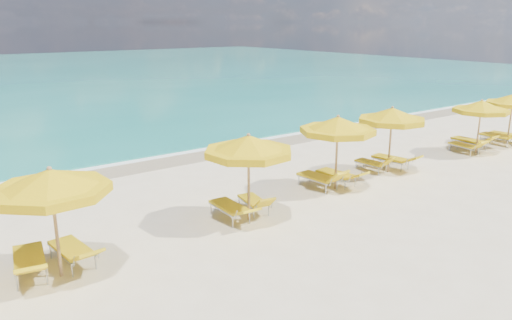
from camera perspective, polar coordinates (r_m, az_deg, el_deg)
ground_plane at (r=15.83m, az=3.26°, el=-5.35°), size 120.00×120.00×0.00m
wet_sand_band at (r=21.75m, az=-9.32°, el=0.28°), size 120.00×2.60×0.01m
foam_line at (r=22.44m, az=-10.27°, el=0.71°), size 120.00×1.20×0.03m
whitecap_far at (r=39.83m, az=-10.22°, el=7.11°), size 18.00×0.30×0.05m
umbrella_2 at (r=11.75m, az=-22.40°, el=-2.47°), size 3.32×3.32×2.63m
umbrella_3 at (r=14.11m, az=-0.86°, el=1.57°), size 3.22×3.22×2.62m
umbrella_4 at (r=17.12m, az=9.33°, el=3.86°), size 2.82×2.82×2.62m
umbrella_5 at (r=19.58m, az=15.28°, el=4.87°), size 3.10×3.10×2.59m
umbrella_6 at (r=23.90m, az=24.35°, el=5.51°), size 2.66×2.66×2.41m
lounger_2_left at (r=12.74m, az=-24.41°, el=-10.98°), size 1.02×2.16×0.81m
lounger_2_right at (r=12.91m, az=-20.16°, el=-10.22°), size 0.83×2.01×0.77m
lounger_3_left at (r=14.76m, az=-2.92°, el=-5.98°), size 0.70×1.99×0.71m
lounger_3_right at (r=15.35m, az=-0.21°, el=-5.19°), size 0.85×1.72×0.75m
lounger_4_left at (r=17.58m, az=7.18°, el=-2.48°), size 0.77×1.96×0.89m
lounger_4_right at (r=18.07m, az=9.27°, el=-2.10°), size 0.80×2.01×0.72m
lounger_5_left at (r=19.98m, az=13.09°, el=-0.69°), size 0.65×1.63×0.76m
lounger_5_right at (r=20.60m, az=15.26°, el=-0.27°), size 0.93×2.02×0.71m
lounger_6_left at (r=24.00m, az=22.73°, el=1.22°), size 0.78×1.77×0.77m
lounger_6_right at (r=24.83m, az=23.26°, el=1.69°), size 0.73×2.03×0.86m
lounger_7_left at (r=26.35m, az=25.93°, el=2.12°), size 0.72×2.01×0.89m
lounger_7_right at (r=27.32m, az=26.61°, el=2.38°), size 0.71×1.82×0.64m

